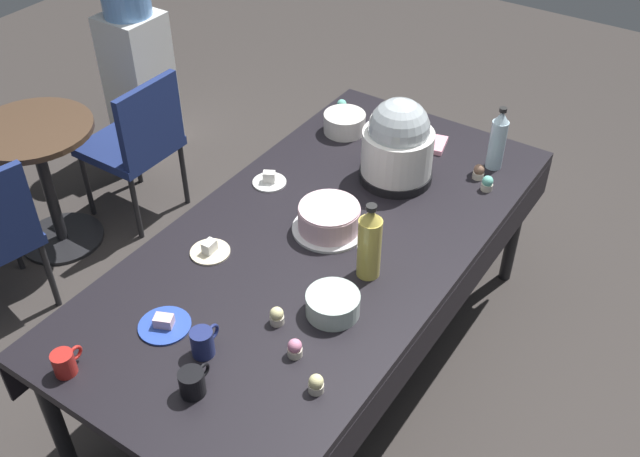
{
  "coord_description": "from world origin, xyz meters",
  "views": [
    {
      "loc": [
        -1.81,
        -1.21,
        2.57
      ],
      "look_at": [
        0.0,
        0.0,
        0.8
      ],
      "focal_mm": 40.78,
      "sensor_mm": 36.0,
      "label": 1
    }
  ],
  "objects_px": {
    "soda_bottle_ginger_ale": "(370,243)",
    "water_cooler": "(137,64)",
    "cupcake_berry": "(487,183)",
    "soda_bottle_water": "(498,140)",
    "slow_cooker": "(398,144)",
    "glass_salad_bowl": "(333,304)",
    "ceramic_snack_bowl": "(345,123)",
    "maroon_chair_right": "(137,140)",
    "dessert_plate_white": "(269,180)",
    "cupcake_lemon": "(295,348)",
    "dessert_plate_charcoal": "(402,124)",
    "dessert_plate_cobalt": "(164,324)",
    "coffee_mug_red": "(65,363)",
    "coffee_mug_navy": "(203,342)",
    "cupcake_vanilla": "(479,172)",
    "cupcake_cocoa": "(277,316)",
    "round_cafe_table": "(42,165)",
    "cupcake_mint": "(316,384)",
    "potluck_table": "(320,250)",
    "coffee_mug_black": "(193,382)",
    "cupcake_rose": "(342,106)",
    "dessert_plate_cream": "(210,250)",
    "frosted_layer_cake": "(330,219)"
  },
  "relations": [
    {
      "from": "frosted_layer_cake",
      "to": "dessert_plate_charcoal",
      "type": "distance_m",
      "value": 0.87
    },
    {
      "from": "dessert_plate_white",
      "to": "cupcake_lemon",
      "type": "bearing_deg",
      "value": -138.23
    },
    {
      "from": "cupcake_mint",
      "to": "coffee_mug_black",
      "type": "height_order",
      "value": "coffee_mug_black"
    },
    {
      "from": "dessert_plate_charcoal",
      "to": "water_cooler",
      "type": "height_order",
      "value": "water_cooler"
    },
    {
      "from": "coffee_mug_navy",
      "to": "dessert_plate_charcoal",
      "type": "bearing_deg",
      "value": 5.38
    },
    {
      "from": "soda_bottle_ginger_ale",
      "to": "coffee_mug_black",
      "type": "relative_size",
      "value": 2.57
    },
    {
      "from": "cupcake_berry",
      "to": "round_cafe_table",
      "type": "xyz_separation_m",
      "value": [
        -0.72,
        2.08,
        -0.28
      ]
    },
    {
      "from": "dessert_plate_charcoal",
      "to": "round_cafe_table",
      "type": "height_order",
      "value": "dessert_plate_charcoal"
    },
    {
      "from": "soda_bottle_ginger_ale",
      "to": "water_cooler",
      "type": "distance_m",
      "value": 2.42
    },
    {
      "from": "cupcake_lemon",
      "to": "soda_bottle_water",
      "type": "bearing_deg",
      "value": -4.12
    },
    {
      "from": "potluck_table",
      "to": "dessert_plate_charcoal",
      "type": "xyz_separation_m",
      "value": [
        0.92,
        0.14,
        0.07
      ]
    },
    {
      "from": "dessert_plate_cobalt",
      "to": "soda_bottle_ginger_ale",
      "type": "distance_m",
      "value": 0.77
    },
    {
      "from": "cupcake_cocoa",
      "to": "round_cafe_table",
      "type": "height_order",
      "value": "cupcake_cocoa"
    },
    {
      "from": "cupcake_berry",
      "to": "soda_bottle_ginger_ale",
      "type": "height_order",
      "value": "soda_bottle_ginger_ale"
    },
    {
      "from": "ceramic_snack_bowl",
      "to": "cupcake_cocoa",
      "type": "xyz_separation_m",
      "value": [
        -1.18,
        -0.47,
        -0.02
      ]
    },
    {
      "from": "coffee_mug_red",
      "to": "coffee_mug_navy",
      "type": "bearing_deg",
      "value": -45.72
    },
    {
      "from": "coffee_mug_black",
      "to": "dessert_plate_cobalt",
      "type": "bearing_deg",
      "value": 60.26
    },
    {
      "from": "ceramic_snack_bowl",
      "to": "maroon_chair_right",
      "type": "relative_size",
      "value": 0.23
    },
    {
      "from": "round_cafe_table",
      "to": "dessert_plate_charcoal",
      "type": "bearing_deg",
      "value": -57.48
    },
    {
      "from": "dessert_plate_white",
      "to": "maroon_chair_right",
      "type": "xyz_separation_m",
      "value": [
        0.21,
        1.06,
        -0.27
      ]
    },
    {
      "from": "glass_salad_bowl",
      "to": "cupcake_berry",
      "type": "xyz_separation_m",
      "value": [
        0.97,
        -0.15,
        -0.01
      ]
    },
    {
      "from": "cupcake_mint",
      "to": "coffee_mug_red",
      "type": "height_order",
      "value": "coffee_mug_red"
    },
    {
      "from": "slow_cooker",
      "to": "soda_bottle_water",
      "type": "height_order",
      "value": "slow_cooker"
    },
    {
      "from": "cupcake_cocoa",
      "to": "round_cafe_table",
      "type": "xyz_separation_m",
      "value": [
        0.41,
        1.8,
        -0.28
      ]
    },
    {
      "from": "cupcake_vanilla",
      "to": "coffee_mug_navy",
      "type": "distance_m",
      "value": 1.46
    },
    {
      "from": "potluck_table",
      "to": "cupcake_berry",
      "type": "relative_size",
      "value": 32.59
    },
    {
      "from": "round_cafe_table",
      "to": "cupcake_vanilla",
      "type": "bearing_deg",
      "value": -68.96
    },
    {
      "from": "cupcake_rose",
      "to": "dessert_plate_charcoal",
      "type": "bearing_deg",
      "value": -81.15
    },
    {
      "from": "soda_bottle_water",
      "to": "coffee_mug_black",
      "type": "xyz_separation_m",
      "value": [
        -1.68,
        0.28,
        -0.09
      ]
    },
    {
      "from": "potluck_table",
      "to": "water_cooler",
      "type": "xyz_separation_m",
      "value": [
        0.91,
        1.93,
        -0.1
      ]
    },
    {
      "from": "slow_cooker",
      "to": "soda_bottle_ginger_ale",
      "type": "relative_size",
      "value": 1.21
    },
    {
      "from": "cupcake_mint",
      "to": "round_cafe_table",
      "type": "bearing_deg",
      "value": 74.54
    },
    {
      "from": "dessert_plate_charcoal",
      "to": "dessert_plate_cobalt",
      "type": "xyz_separation_m",
      "value": [
        -1.61,
        0.04,
        0.0
      ]
    },
    {
      "from": "cupcake_cocoa",
      "to": "soda_bottle_water",
      "type": "distance_m",
      "value": 1.33
    },
    {
      "from": "water_cooler",
      "to": "coffee_mug_red",
      "type": "bearing_deg",
      "value": -139.57
    },
    {
      "from": "slow_cooker",
      "to": "cupcake_mint",
      "type": "distance_m",
      "value": 1.21
    },
    {
      "from": "ceramic_snack_bowl",
      "to": "cupcake_berry",
      "type": "xyz_separation_m",
      "value": [
        -0.06,
        -0.76,
        -0.02
      ]
    },
    {
      "from": "dessert_plate_cobalt",
      "to": "water_cooler",
      "type": "xyz_separation_m",
      "value": [
        1.59,
        1.75,
        -0.17
      ]
    },
    {
      "from": "cupcake_mint",
      "to": "water_cooler",
      "type": "bearing_deg",
      "value": 56.75
    },
    {
      "from": "cupcake_berry",
      "to": "soda_bottle_water",
      "type": "height_order",
      "value": "soda_bottle_water"
    },
    {
      "from": "ceramic_snack_bowl",
      "to": "cupcake_mint",
      "type": "distance_m",
      "value": 1.54
    },
    {
      "from": "cupcake_lemon",
      "to": "soda_bottle_water",
      "type": "distance_m",
      "value": 1.39
    },
    {
      "from": "ceramic_snack_bowl",
      "to": "cupcake_vanilla",
      "type": "relative_size",
      "value": 2.93
    },
    {
      "from": "soda_bottle_water",
      "to": "frosted_layer_cake",
      "type": "bearing_deg",
      "value": 155.26
    },
    {
      "from": "dessert_plate_cream",
      "to": "soda_bottle_ginger_ale",
      "type": "xyz_separation_m",
      "value": [
        0.24,
        -0.56,
        0.13
      ]
    },
    {
      "from": "potluck_table",
      "to": "soda_bottle_water",
      "type": "height_order",
      "value": "soda_bottle_water"
    },
    {
      "from": "coffee_mug_red",
      "to": "cupcake_mint",
      "type": "bearing_deg",
      "value": -61.71
    },
    {
      "from": "cupcake_lemon",
      "to": "coffee_mug_navy",
      "type": "distance_m",
      "value": 0.3
    },
    {
      "from": "dessert_plate_charcoal",
      "to": "coffee_mug_red",
      "type": "height_order",
      "value": "coffee_mug_red"
    },
    {
      "from": "dessert_plate_charcoal",
      "to": "dessert_plate_cobalt",
      "type": "bearing_deg",
      "value": 178.69
    }
  ]
}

